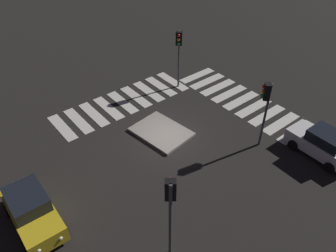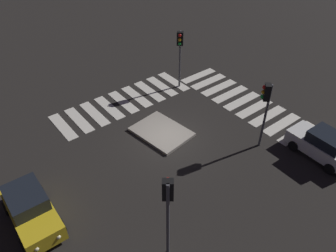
% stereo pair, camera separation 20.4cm
% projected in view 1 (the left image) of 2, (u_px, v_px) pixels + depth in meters
% --- Properties ---
extents(ground_plane, '(80.00, 80.00, 0.00)m').
position_uv_depth(ground_plane, '(168.00, 139.00, 20.91)').
color(ground_plane, black).
extents(traffic_island, '(3.80, 3.05, 0.18)m').
position_uv_depth(traffic_island, '(161.00, 132.00, 21.29)').
color(traffic_island, gray).
rests_on(traffic_island, ground).
extents(car_white, '(3.92, 1.91, 1.69)m').
position_uv_depth(car_white, '(322.00, 144.00, 19.29)').
color(car_white, silver).
rests_on(car_white, ground).
extents(car_yellow, '(4.19, 2.03, 1.80)m').
position_uv_depth(car_yellow, '(31.00, 210.00, 15.55)').
color(car_yellow, gold).
rests_on(car_yellow, ground).
extents(traffic_light_west, '(0.53, 0.54, 4.37)m').
position_uv_depth(traffic_light_west, '(170.00, 201.00, 12.91)').
color(traffic_light_west, '#47474C').
rests_on(traffic_light_west, ground).
extents(traffic_light_east, '(0.54, 0.54, 4.41)m').
position_uv_depth(traffic_light_east, '(179.00, 46.00, 23.60)').
color(traffic_light_east, '#47474C').
rests_on(traffic_light_east, ground).
extents(traffic_light_south, '(0.54, 0.54, 4.24)m').
position_uv_depth(traffic_light_south, '(266.00, 100.00, 18.52)').
color(traffic_light_south, '#47474C').
rests_on(traffic_light_south, ground).
extents(crosswalk_near, '(9.90, 3.20, 0.02)m').
position_uv_depth(crosswalk_near, '(241.00, 100.00, 24.22)').
color(crosswalk_near, silver).
rests_on(crosswalk_near, ground).
extents(crosswalk_side, '(3.20, 9.90, 0.02)m').
position_uv_depth(crosswalk_side, '(122.00, 102.00, 24.05)').
color(crosswalk_side, silver).
rests_on(crosswalk_side, ground).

